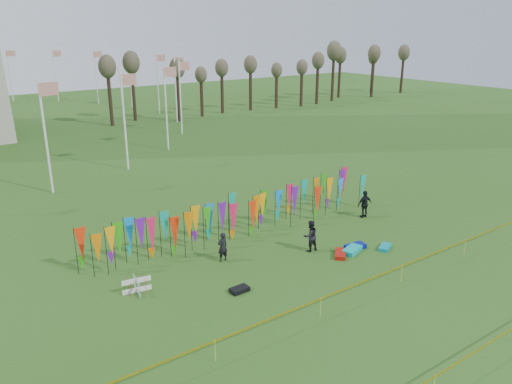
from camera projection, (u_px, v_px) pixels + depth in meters
ground at (321, 283)px, 23.20m from camera, size 160.00×160.00×0.00m
banner_row at (244, 211)px, 28.18m from camera, size 18.64×0.64×2.31m
caution_tape_near at (350, 288)px, 21.22m from camera, size 26.00×0.02×0.90m
caution_tape_far at (471, 356)px, 16.86m from camera, size 26.00×0.02×0.90m
tree_line at (282, 63)px, 72.84m from camera, size 53.92×1.92×7.84m
box_kite at (137, 285)px, 22.26m from camera, size 0.67×0.67×0.74m
person_left at (223, 247)px, 25.15m from camera, size 0.58×0.43×1.55m
person_mid at (310, 236)px, 26.28m from camera, size 0.87×0.58×1.71m
person_right at (365, 204)px, 30.91m from camera, size 1.09×0.72×1.73m
kite_bag_turquoise at (352, 250)px, 26.32m from camera, size 1.37×0.97×0.25m
kite_bag_blue at (355, 247)px, 26.76m from camera, size 1.16×0.67×0.23m
kite_bag_red at (340, 254)px, 25.91m from camera, size 1.20×1.20×0.21m
kite_bag_black at (239, 290)px, 22.43m from camera, size 0.88×0.52×0.20m
kite_bag_teal at (385, 247)px, 26.72m from camera, size 1.12×0.87×0.19m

